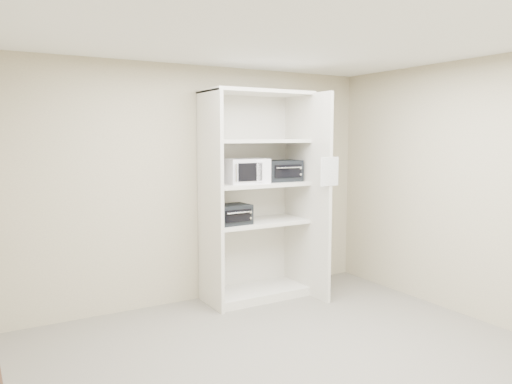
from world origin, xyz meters
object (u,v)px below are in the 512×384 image
shelving_unit (260,203)px  microwave (246,171)px  toaster_oven_lower (231,214)px  toaster_oven_upper (281,171)px

shelving_unit → microwave: bearing=-175.0°
shelving_unit → microwave: 0.43m
microwave → toaster_oven_lower: microwave is taller
microwave → toaster_oven_upper: size_ratio=1.08×
toaster_oven_lower → toaster_oven_upper: bearing=1.8°
shelving_unit → toaster_oven_lower: bearing=-172.0°
toaster_oven_upper → toaster_oven_lower: size_ratio=1.09×
shelving_unit → microwave: shelving_unit is taller
shelving_unit → toaster_oven_upper: 0.47m
shelving_unit → toaster_oven_lower: (-0.40, -0.06, -0.10)m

